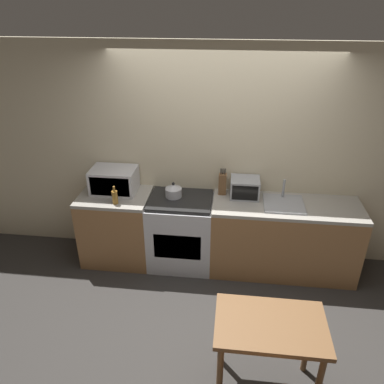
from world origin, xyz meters
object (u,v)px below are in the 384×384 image
Objects in this scene: kettle at (174,191)px; dining_table at (270,335)px; bottle at (115,197)px; toaster_oven at (245,188)px; stove_range at (181,231)px; microwave at (114,180)px.

kettle is 2.00m from dining_table.
bottle is (-0.63, -0.24, 0.01)m from kettle.
toaster_oven reaches higher than kettle.
bottle is at bearing 138.92° from dining_table.
stove_range is at bearing 119.86° from dining_table.
kettle is 0.22× the size of dining_table.
dining_table is (1.03, -1.69, -0.34)m from kettle.
kettle is 0.89× the size of bottle.
bottle is (0.09, -0.30, -0.06)m from microwave.
stove_range is 1.01m from microwave.
stove_range is 0.92m from bottle.
bottle is at bearing -164.98° from stove_range.
toaster_oven is at bearing 96.47° from dining_table.
microwave is 0.61× the size of dining_table.
stove_range is 0.94m from toaster_oven.
kettle is 0.68m from bottle.
stove_range is at bearing -168.60° from toaster_oven.
toaster_oven reaches higher than dining_table.
microwave is at bearing 135.18° from dining_table.
kettle reaches higher than dining_table.
stove_range is at bearing -7.23° from microwave.
kettle is at bearing 121.35° from dining_table.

